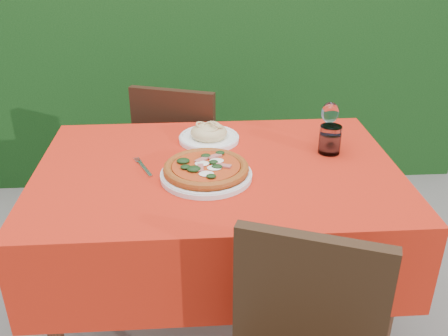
{
  "coord_description": "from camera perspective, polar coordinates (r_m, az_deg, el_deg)",
  "views": [
    {
      "loc": [
        -0.08,
        -1.55,
        1.53
      ],
      "look_at": [
        0.02,
        -0.05,
        0.77
      ],
      "focal_mm": 40.0,
      "sensor_mm": 36.0,
      "label": 1
    }
  ],
  "objects": [
    {
      "name": "pasta_plate",
      "position": [
        1.94,
        -1.73,
        3.8
      ],
      "size": [
        0.23,
        0.23,
        0.07
      ],
      "rotation": [
        0.0,
        0.0,
        0.17
      ],
      "color": "white",
      "rests_on": "dining_table"
    },
    {
      "name": "hedge",
      "position": [
        3.17,
        -2.44,
        15.62
      ],
      "size": [
        3.2,
        0.55,
        1.78
      ],
      "color": "black",
      "rests_on": "ground"
    },
    {
      "name": "wine_glass",
      "position": [
        1.94,
        12.01,
        6.01
      ],
      "size": [
        0.07,
        0.07,
        0.16
      ],
      "color": "white",
      "rests_on": "dining_table"
    },
    {
      "name": "chair_far",
      "position": [
        2.41,
        -4.84,
        1.27
      ],
      "size": [
        0.49,
        0.49,
        0.86
      ],
      "rotation": [
        0.0,
        0.0,
        2.81
      ],
      "color": "black",
      "rests_on": "ground"
    },
    {
      "name": "water_glass",
      "position": [
        1.87,
        12.0,
        3.05
      ],
      "size": [
        0.08,
        0.08,
        0.1
      ],
      "color": "silver",
      "rests_on": "dining_table"
    },
    {
      "name": "dining_table",
      "position": [
        1.82,
        -0.74,
        -4.14
      ],
      "size": [
        1.26,
        0.86,
        0.75
      ],
      "color": "#462616",
      "rests_on": "ground"
    },
    {
      "name": "ground",
      "position": [
        2.18,
        -0.64,
        -17.68
      ],
      "size": [
        60.0,
        60.0,
        0.0
      ],
      "primitive_type": "plane",
      "color": "#635F5A",
      "rests_on": "ground"
    },
    {
      "name": "pizza_plate",
      "position": [
        1.66,
        -2.05,
        -0.28
      ],
      "size": [
        0.35,
        0.35,
        0.06
      ],
      "rotation": [
        0.0,
        0.0,
        0.32
      ],
      "color": "silver",
      "rests_on": "dining_table"
    },
    {
      "name": "fork",
      "position": [
        1.75,
        -9.05,
        -0.07
      ],
      "size": [
        0.09,
        0.17,
        0.0
      ],
      "primitive_type": "cube",
      "rotation": [
        0.0,
        0.0,
        0.4
      ],
      "color": "silver",
      "rests_on": "dining_table"
    }
  ]
}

